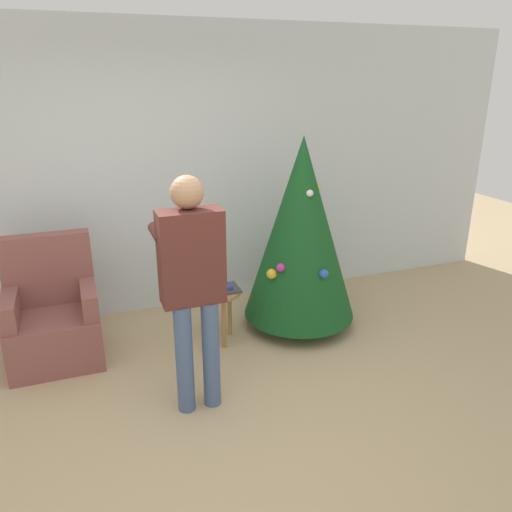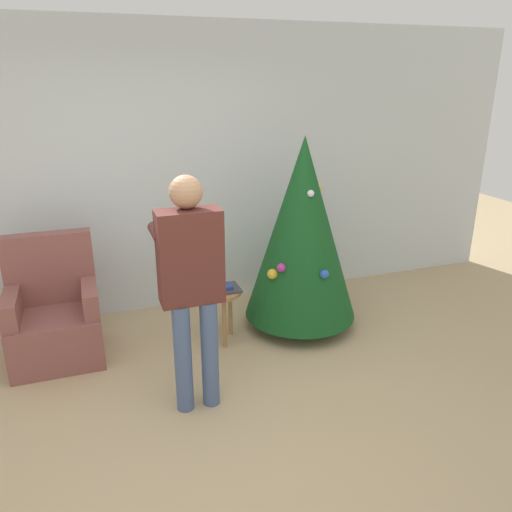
# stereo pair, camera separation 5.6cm
# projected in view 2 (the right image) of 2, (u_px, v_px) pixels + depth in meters

# --- Properties ---
(ground_plane) EXTENTS (14.00, 14.00, 0.00)m
(ground_plane) POSITION_uv_depth(u_px,v_px,m) (202.00, 452.00, 3.11)
(ground_plane) COLOR tan
(wall_back) EXTENTS (8.00, 0.06, 2.70)m
(wall_back) POSITION_uv_depth(u_px,v_px,m) (140.00, 175.00, 4.63)
(wall_back) COLOR silver
(wall_back) RESTS_ON ground_plane
(christmas_tree) EXTENTS (1.02, 1.02, 1.75)m
(christmas_tree) POSITION_uv_depth(u_px,v_px,m) (302.00, 229.00, 4.41)
(christmas_tree) COLOR brown
(christmas_tree) RESTS_ON ground_plane
(armchair) EXTENTS (0.70, 0.63, 1.01)m
(armchair) POSITION_uv_depth(u_px,v_px,m) (55.00, 317.00, 4.08)
(armchair) COLOR brown
(armchair) RESTS_ON ground_plane
(person_standing) EXTENTS (0.44, 0.57, 1.64)m
(person_standing) POSITION_uv_depth(u_px,v_px,m) (191.00, 275.00, 3.28)
(person_standing) COLOR #475B84
(person_standing) RESTS_ON ground_plane
(side_stool) EXTENTS (0.37, 0.37, 0.48)m
(side_stool) POSITION_uv_depth(u_px,v_px,m) (220.00, 299.00, 4.31)
(side_stool) COLOR #A37547
(side_stool) RESTS_ON ground_plane
(laptop) EXTENTS (0.35, 0.24, 0.02)m
(laptop) POSITION_uv_depth(u_px,v_px,m) (219.00, 289.00, 4.28)
(laptop) COLOR #38383D
(laptop) RESTS_ON side_stool
(book) EXTENTS (0.22, 0.13, 0.02)m
(book) POSITION_uv_depth(u_px,v_px,m) (219.00, 287.00, 4.27)
(book) COLOR navy
(book) RESTS_ON laptop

